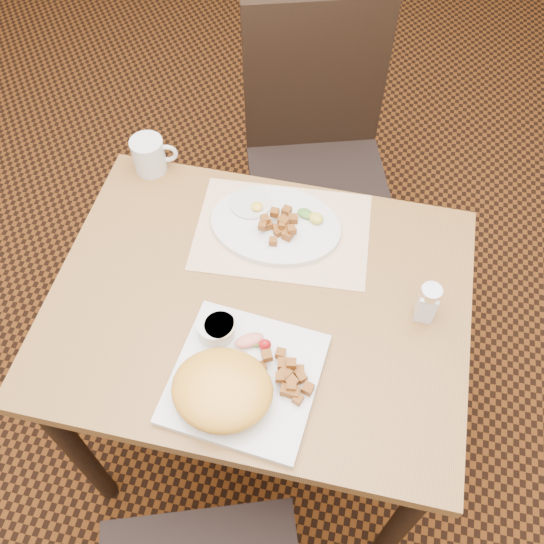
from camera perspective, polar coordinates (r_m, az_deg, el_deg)
The scene contains 15 objects.
ground at distance 1.98m, azimuth -0.87°, elevation -14.07°, with size 8.00×8.00×0.00m, color black.
table at distance 1.40m, azimuth -1.19°, elevation -4.98°, with size 0.90×0.70×0.75m.
chair_far at distance 1.90m, azimuth 4.23°, elevation 11.46°, with size 0.53×0.54×0.97m.
placemat at distance 1.41m, azimuth 0.99°, elevation 3.83°, with size 0.40×0.28×0.00m, color white.
plate_square at distance 1.21m, azimuth -2.56°, elevation -9.98°, with size 0.28×0.28×0.02m, color silver.
plate_oval at distance 1.41m, azimuth 0.34°, elevation 4.42°, with size 0.30×0.23×0.02m, color silver, non-canonical shape.
hollandaise_mound at distance 1.16m, azimuth -4.79°, elevation -10.98°, with size 0.20×0.17×0.07m.
ramekin at distance 1.23m, azimuth -5.28°, elevation -5.22°, with size 0.08×0.08×0.04m.
garnish_sq at distance 1.23m, azimuth -1.71°, elevation -6.54°, with size 0.08×0.06×0.03m.
fried_egg at distance 1.44m, azimuth -1.93°, elevation 6.47°, with size 0.10×0.10×0.02m.
garnish_ov at distance 1.41m, azimuth 3.77°, elevation 5.26°, with size 0.07×0.05×0.02m.
salt_shaker at distance 1.28m, azimuth 14.41°, elevation -2.78°, with size 0.04×0.04×0.10m.
coffee_mug at distance 1.54m, azimuth -11.44°, elevation 10.73°, with size 0.11×0.08×0.09m.
home_fries_sq at distance 1.19m, azimuth 1.25°, elevation -9.88°, with size 0.12×0.11×0.03m.
home_fries_ov at distance 1.38m, azimuth 0.91°, elevation 4.36°, with size 0.09×0.12×0.03m.
Camera 1 is at (0.18, -0.66, 1.86)m, focal length 40.00 mm.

